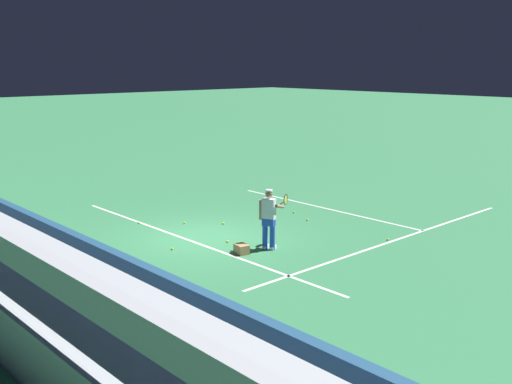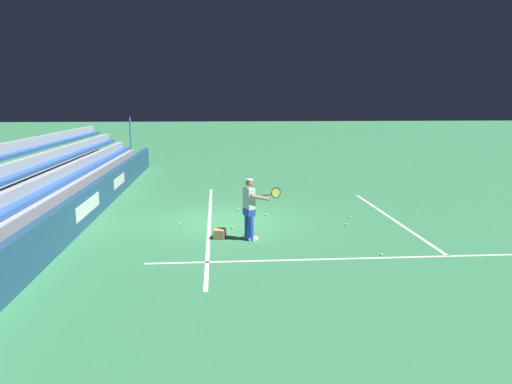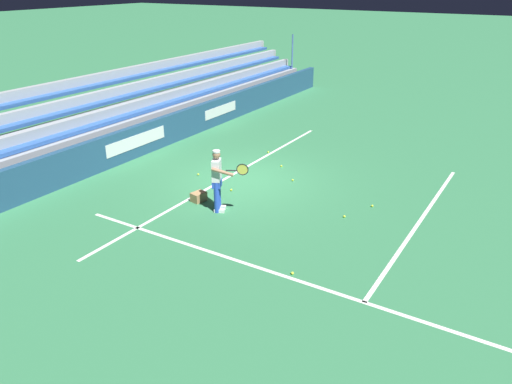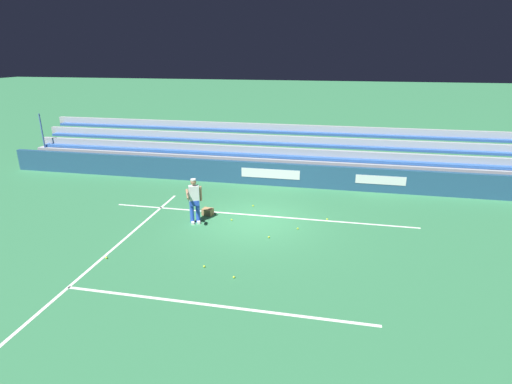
{
  "view_description": "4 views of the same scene",
  "coord_description": "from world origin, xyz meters",
  "px_view_note": "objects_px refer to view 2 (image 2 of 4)",
  "views": [
    {
      "loc": [
        13.86,
        -10.53,
        5.14
      ],
      "look_at": [
        1.07,
        1.19,
        1.39
      ],
      "focal_mm": 42.0,
      "sensor_mm": 36.0,
      "label": 1
    },
    {
      "loc": [
        15.66,
        -0.23,
        3.82
      ],
      "look_at": [
        1.5,
        0.89,
        1.22
      ],
      "focal_mm": 35.0,
      "sensor_mm": 36.0,
      "label": 2
    },
    {
      "loc": [
        12.09,
        7.91,
        5.86
      ],
      "look_at": [
        1.9,
        1.67,
        0.66
      ],
      "focal_mm": 35.0,
      "sensor_mm": 36.0,
      "label": 3
    },
    {
      "loc": [
        -2.77,
        13.67,
        6.04
      ],
      "look_at": [
        -0.13,
        0.71,
        1.4
      ],
      "focal_mm": 28.0,
      "sensor_mm": 36.0,
      "label": 4
    }
  ],
  "objects_px": {
    "tennis_ball_toward_net": "(350,217)",
    "tennis_ball_midcourt": "(266,215)",
    "tennis_player": "(250,208)",
    "ball_box_cardboard": "(220,234)",
    "tennis_ball_far_left": "(345,224)",
    "tennis_ball_stray_back": "(232,227)",
    "tennis_ball_on_baseline": "(180,224)",
    "tennis_ball_near_player": "(238,209)",
    "tennis_ball_by_box": "(381,255)",
    "tennis_ball_far_right": "(208,204)"
  },
  "relations": [
    {
      "from": "tennis_player",
      "to": "tennis_ball_toward_net",
      "type": "xyz_separation_m",
      "value": [
        -2.39,
        3.48,
        -0.86
      ]
    },
    {
      "from": "tennis_ball_on_baseline",
      "to": "tennis_ball_midcourt",
      "type": "bearing_deg",
      "value": 112.28
    },
    {
      "from": "ball_box_cardboard",
      "to": "tennis_ball_by_box",
      "type": "relative_size",
      "value": 6.06
    },
    {
      "from": "tennis_ball_far_left",
      "to": "tennis_ball_toward_net",
      "type": "distance_m",
      "value": 1.09
    },
    {
      "from": "tennis_ball_near_player",
      "to": "tennis_player",
      "type": "bearing_deg",
      "value": 2.52
    },
    {
      "from": "ball_box_cardboard",
      "to": "tennis_ball_midcourt",
      "type": "xyz_separation_m",
      "value": [
        -2.71,
        1.58,
        -0.1
      ]
    },
    {
      "from": "ball_box_cardboard",
      "to": "tennis_ball_stray_back",
      "type": "bearing_deg",
      "value": 160.18
    },
    {
      "from": "tennis_ball_near_player",
      "to": "ball_box_cardboard",
      "type": "bearing_deg",
      "value": -10.64
    },
    {
      "from": "tennis_ball_on_baseline",
      "to": "tennis_ball_far_right",
      "type": "relative_size",
      "value": 1.0
    },
    {
      "from": "ball_box_cardboard",
      "to": "tennis_ball_near_player",
      "type": "relative_size",
      "value": 6.06
    },
    {
      "from": "ball_box_cardboard",
      "to": "tennis_ball_midcourt",
      "type": "height_order",
      "value": "ball_box_cardboard"
    },
    {
      "from": "tennis_player",
      "to": "tennis_ball_near_player",
      "type": "height_order",
      "value": "tennis_player"
    },
    {
      "from": "tennis_ball_far_left",
      "to": "tennis_ball_far_right",
      "type": "xyz_separation_m",
      "value": [
        -3.46,
        -4.34,
        0.0
      ]
    },
    {
      "from": "tennis_ball_far_left",
      "to": "tennis_ball_midcourt",
      "type": "bearing_deg",
      "value": -123.44
    },
    {
      "from": "tennis_ball_far_left",
      "to": "tennis_ball_near_player",
      "type": "relative_size",
      "value": 1.0
    },
    {
      "from": "tennis_player",
      "to": "tennis_ball_near_player",
      "type": "relative_size",
      "value": 25.98
    },
    {
      "from": "tennis_player",
      "to": "tennis_ball_on_baseline",
      "type": "height_order",
      "value": "tennis_player"
    },
    {
      "from": "tennis_ball_stray_back",
      "to": "tennis_ball_far_right",
      "type": "distance_m",
      "value": 3.64
    },
    {
      "from": "tennis_player",
      "to": "tennis_ball_far_left",
      "type": "bearing_deg",
      "value": 114.11
    },
    {
      "from": "tennis_ball_near_player",
      "to": "tennis_ball_on_baseline",
      "type": "relative_size",
      "value": 1.0
    },
    {
      "from": "ball_box_cardboard",
      "to": "tennis_ball_far_left",
      "type": "relative_size",
      "value": 6.06
    },
    {
      "from": "tennis_ball_stray_back",
      "to": "tennis_ball_by_box",
      "type": "distance_m",
      "value": 4.74
    },
    {
      "from": "tennis_ball_midcourt",
      "to": "tennis_ball_toward_net",
      "type": "bearing_deg",
      "value": 79.04
    },
    {
      "from": "tennis_ball_by_box",
      "to": "tennis_ball_near_player",
      "type": "bearing_deg",
      "value": -149.1
    },
    {
      "from": "tennis_ball_near_player",
      "to": "tennis_ball_stray_back",
      "type": "relative_size",
      "value": 1.0
    },
    {
      "from": "tennis_ball_near_player",
      "to": "tennis_ball_far_right",
      "type": "xyz_separation_m",
      "value": [
        -1.01,
        -1.09,
        0.0
      ]
    },
    {
      "from": "tennis_ball_near_player",
      "to": "tennis_ball_on_baseline",
      "type": "distance_m",
      "value": 2.79
    },
    {
      "from": "ball_box_cardboard",
      "to": "tennis_ball_midcourt",
      "type": "distance_m",
      "value": 3.14
    },
    {
      "from": "tennis_ball_by_box",
      "to": "tennis_ball_on_baseline",
      "type": "relative_size",
      "value": 1.0
    },
    {
      "from": "tennis_ball_stray_back",
      "to": "tennis_ball_by_box",
      "type": "xyz_separation_m",
      "value": [
        3.04,
        3.64,
        0.0
      ]
    },
    {
      "from": "tennis_ball_on_baseline",
      "to": "tennis_ball_stray_back",
      "type": "bearing_deg",
      "value": 72.86
    },
    {
      "from": "tennis_ball_far_left",
      "to": "tennis_ball_far_right",
      "type": "height_order",
      "value": "same"
    },
    {
      "from": "tennis_player",
      "to": "tennis_ball_midcourt",
      "type": "bearing_deg",
      "value": 165.99
    },
    {
      "from": "tennis_ball_stray_back",
      "to": "tennis_ball_far_left",
      "type": "bearing_deg",
      "value": 91.52
    },
    {
      "from": "tennis_ball_near_player",
      "to": "tennis_ball_stray_back",
      "type": "distance_m",
      "value": 2.56
    },
    {
      "from": "tennis_ball_far_left",
      "to": "tennis_ball_on_baseline",
      "type": "xyz_separation_m",
      "value": [
        -0.4,
        -5.14,
        0.0
      ]
    },
    {
      "from": "tennis_ball_toward_net",
      "to": "tennis_ball_midcourt",
      "type": "bearing_deg",
      "value": -100.96
    },
    {
      "from": "tennis_ball_toward_net",
      "to": "tennis_ball_on_baseline",
      "type": "distance_m",
      "value": 5.58
    },
    {
      "from": "tennis_ball_by_box",
      "to": "tennis_ball_on_baseline",
      "type": "height_order",
      "value": "same"
    },
    {
      "from": "tennis_ball_midcourt",
      "to": "tennis_player",
      "type": "bearing_deg",
      "value": -14.01
    },
    {
      "from": "tennis_ball_toward_net",
      "to": "tennis_ball_midcourt",
      "type": "distance_m",
      "value": 2.8
    },
    {
      "from": "ball_box_cardboard",
      "to": "tennis_ball_toward_net",
      "type": "height_order",
      "value": "ball_box_cardboard"
    },
    {
      "from": "tennis_ball_toward_net",
      "to": "tennis_ball_midcourt",
      "type": "height_order",
      "value": "same"
    },
    {
      "from": "tennis_ball_far_right",
      "to": "ball_box_cardboard",
      "type": "bearing_deg",
      "value": 5.12
    },
    {
      "from": "tennis_ball_near_player",
      "to": "tennis_ball_by_box",
      "type": "bearing_deg",
      "value": 30.9
    },
    {
      "from": "tennis_ball_far_left",
      "to": "tennis_ball_on_baseline",
      "type": "distance_m",
      "value": 5.16
    },
    {
      "from": "ball_box_cardboard",
      "to": "tennis_ball_on_baseline",
      "type": "relative_size",
      "value": 6.06
    },
    {
      "from": "tennis_ball_midcourt",
      "to": "tennis_ball_far_left",
      "type": "bearing_deg",
      "value": 56.56
    },
    {
      "from": "tennis_ball_by_box",
      "to": "tennis_ball_toward_net",
      "type": "bearing_deg",
      "value": 175.8
    },
    {
      "from": "tennis_ball_midcourt",
      "to": "tennis_ball_far_right",
      "type": "xyz_separation_m",
      "value": [
        -1.91,
        -1.99,
        0.0
      ]
    }
  ]
}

